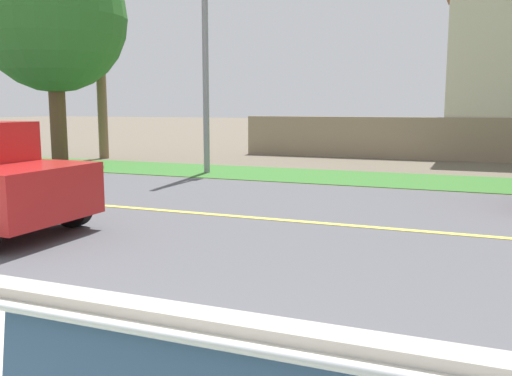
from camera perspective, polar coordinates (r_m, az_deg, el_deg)
ground_plane at (r=9.84m, az=8.98°, el=-1.96°), size 140.00×140.00×0.00m
curb_edge at (r=4.68m, az=-7.32°, el=-12.98°), size 44.00×0.30×0.11m
street_asphalt at (r=8.41m, az=6.66°, el=-3.65°), size 52.00×8.00×0.01m
road_centre_line at (r=8.41m, az=6.66°, el=-3.62°), size 48.00×0.14×0.01m
far_verge_grass at (r=13.71m, az=12.76°, el=0.90°), size 48.00×2.80×0.02m
streetlamp at (r=15.04m, az=-4.99°, el=18.75°), size 0.24×2.10×7.88m
shade_tree_far_left at (r=17.90m, az=-20.16°, el=17.21°), size 4.33×4.33×7.14m
garden_wall at (r=19.11m, az=17.74°, el=4.87°), size 13.00×0.36×1.40m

